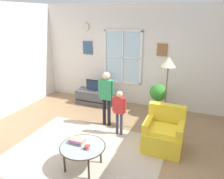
{
  "coord_description": "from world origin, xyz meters",
  "views": [
    {
      "loc": [
        1.88,
        -3.47,
        2.65
      ],
      "look_at": [
        0.23,
        0.55,
        1.15
      ],
      "focal_mm": 35.41,
      "sensor_mm": 36.0,
      "label": 1
    }
  ],
  "objects": [
    {
      "name": "person_green_shirt",
      "position": [
        -0.13,
        1.08,
        0.86
      ],
      "size": [
        0.41,
        0.19,
        1.36
      ],
      "color": "black",
      "rests_on": "ground_plane"
    },
    {
      "name": "area_rug",
      "position": [
        -0.05,
        -0.19,
        0.0
      ],
      "size": [
        3.0,
        2.34,
        0.01
      ],
      "primitive_type": "cube",
      "color": "#C6B29E",
      "rests_on": "ground_plane"
    },
    {
      "name": "back_wall",
      "position": [
        -0.01,
        2.74,
        1.47
      ],
      "size": [
        5.67,
        0.17,
        2.94
      ],
      "color": "silver",
      "rests_on": "ground_plane"
    },
    {
      "name": "potted_plant_by_window",
      "position": [
        0.93,
        2.14,
        0.57
      ],
      "size": [
        0.46,
        0.46,
        0.87
      ],
      "color": "#9E6B4C",
      "rests_on": "ground_plane"
    },
    {
      "name": "ground_plane",
      "position": [
        0.0,
        0.0,
        -0.01
      ],
      "size": [
        6.27,
        5.96,
        0.02
      ],
      "primitive_type": "cube",
      "color": "#9E7A56"
    },
    {
      "name": "tv_stand",
      "position": [
        -1.01,
        2.16,
        0.22
      ],
      "size": [
        1.11,
        0.46,
        0.43
      ],
      "color": "#4C4C51",
      "rests_on": "ground_plane"
    },
    {
      "name": "television",
      "position": [
        -1.01,
        2.16,
        0.61
      ],
      "size": [
        0.5,
        0.08,
        0.34
      ],
      "color": "#4C4C4C",
      "rests_on": "tv_stand"
    },
    {
      "name": "book_stack",
      "position": [
        -0.0,
        -0.53,
        0.49
      ],
      "size": [
        0.28,
        0.19,
        0.09
      ],
      "color": "#A7C571",
      "rests_on": "coffee_table"
    },
    {
      "name": "armchair",
      "position": [
        1.36,
        0.6,
        0.33
      ],
      "size": [
        0.76,
        0.74,
        0.87
      ],
      "color": "yellow",
      "rests_on": "ground_plane"
    },
    {
      "name": "person_red_shirt",
      "position": [
        0.32,
        0.76,
        0.66
      ],
      "size": [
        0.32,
        0.14,
        1.06
      ],
      "color": "#333851",
      "rests_on": "ground_plane"
    },
    {
      "name": "cup",
      "position": [
        0.26,
        -0.64,
        0.49
      ],
      "size": [
        0.08,
        0.08,
        0.08
      ],
      "primitive_type": "cylinder",
      "color": "#BF3F3F",
      "rests_on": "coffee_table"
    },
    {
      "name": "floor_lamp",
      "position": [
        1.23,
        1.36,
        1.48
      ],
      "size": [
        0.32,
        0.32,
        1.76
      ],
      "color": "black",
      "rests_on": "ground_plane"
    },
    {
      "name": "coffee_table",
      "position": [
        0.14,
        -0.58,
        0.42
      ],
      "size": [
        0.82,
        0.82,
        0.45
      ],
      "color": "#99B2B7",
      "rests_on": "ground_plane"
    },
    {
      "name": "remote_near_books",
      "position": [
        0.23,
        -0.59,
        0.46
      ],
      "size": [
        0.06,
        0.14,
        0.02
      ],
      "primitive_type": "cube",
      "rotation": [
        0.0,
        0.0,
        -0.11
      ],
      "color": "black",
      "rests_on": "coffee_table"
    }
  ]
}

